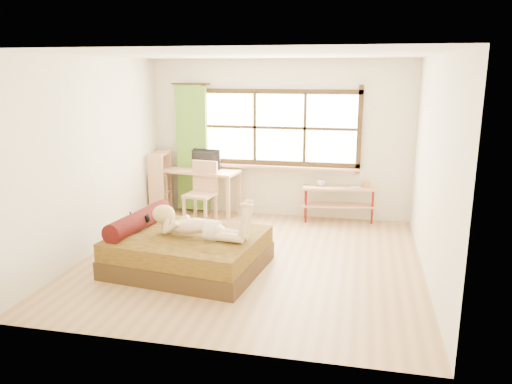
% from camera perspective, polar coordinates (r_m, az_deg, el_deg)
% --- Properties ---
extents(floor, '(4.50, 4.50, 0.00)m').
position_cam_1_polar(floor, '(6.83, -0.57, -7.79)').
color(floor, '#9E754C').
rests_on(floor, ground).
extents(ceiling, '(4.50, 4.50, 0.00)m').
position_cam_1_polar(ceiling, '(6.36, -0.63, 15.46)').
color(ceiling, white).
rests_on(ceiling, wall_back).
extents(wall_back, '(4.50, 0.00, 4.50)m').
position_cam_1_polar(wall_back, '(8.64, 2.72, 6.04)').
color(wall_back, silver).
rests_on(wall_back, floor).
extents(wall_front, '(4.50, 0.00, 4.50)m').
position_cam_1_polar(wall_front, '(4.35, -7.17, -1.86)').
color(wall_front, silver).
rests_on(wall_front, floor).
extents(wall_left, '(0.00, 4.50, 4.50)m').
position_cam_1_polar(wall_left, '(7.29, -18.16, 3.91)').
color(wall_left, silver).
rests_on(wall_left, floor).
extents(wall_right, '(0.00, 4.50, 4.50)m').
position_cam_1_polar(wall_right, '(6.36, 19.60, 2.44)').
color(wall_right, silver).
rests_on(wall_right, floor).
extents(window, '(2.80, 0.16, 1.46)m').
position_cam_1_polar(window, '(8.59, 2.70, 7.06)').
color(window, '#FFEDBF').
rests_on(window, wall_back).
extents(curtain, '(0.55, 0.10, 2.20)m').
position_cam_1_polar(curtain, '(8.94, -7.30, 4.91)').
color(curtain, '#4B7E22').
rests_on(curtain, wall_back).
extents(bed, '(2.03, 1.71, 0.70)m').
position_cam_1_polar(bed, '(6.56, -8.06, -6.55)').
color(bed, '#32210F').
rests_on(bed, floor).
extents(woman, '(1.33, 0.54, 0.56)m').
position_cam_1_polar(woman, '(6.29, -6.71, -2.70)').
color(woman, beige).
rests_on(woman, bed).
extents(kitten, '(0.29, 0.15, 0.22)m').
position_cam_1_polar(kitten, '(6.79, -13.24, -3.20)').
color(kitten, black).
rests_on(kitten, bed).
extents(desk, '(1.39, 0.80, 0.82)m').
position_cam_1_polar(desk, '(8.78, -6.17, 1.86)').
color(desk, tan).
rests_on(desk, floor).
extents(monitor, '(0.62, 0.18, 0.35)m').
position_cam_1_polar(monitor, '(8.77, -6.11, 3.75)').
color(monitor, black).
rests_on(monitor, desk).
extents(chair, '(0.52, 0.52, 1.03)m').
position_cam_1_polar(chair, '(8.44, -6.16, 0.41)').
color(chair, tan).
rests_on(chair, floor).
extents(pipe_shelf, '(1.24, 0.48, 0.68)m').
position_cam_1_polar(pipe_shelf, '(8.53, 9.51, -0.45)').
color(pipe_shelf, tan).
rests_on(pipe_shelf, floor).
extents(cup, '(0.16, 0.16, 0.11)m').
position_cam_1_polar(cup, '(8.50, 7.47, 1.05)').
color(cup, gray).
rests_on(cup, pipe_shelf).
extents(book, '(0.17, 0.22, 0.02)m').
position_cam_1_polar(book, '(8.49, 10.82, 0.58)').
color(book, gray).
rests_on(book, pipe_shelf).
extents(bookshelf, '(0.30, 0.50, 1.11)m').
position_cam_1_polar(bookshelf, '(9.02, -10.87, 1.06)').
color(bookshelf, tan).
rests_on(bookshelf, floor).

